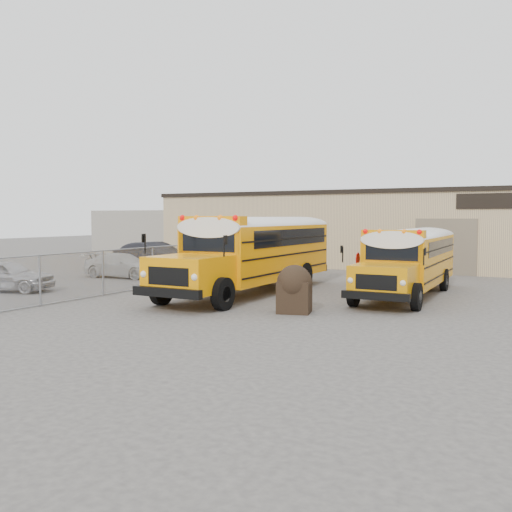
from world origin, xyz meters
The scene contains 10 objects.
ground centered at (0.00, 0.00, 0.00)m, with size 120.00×120.00×0.00m, color #474541.
warehouse centered at (0.00, 19.99, 2.37)m, with size 30.20×10.20×4.67m.
chainlink_fence centered at (-6.00, 3.00, 0.90)m, with size 0.07×18.07×1.81m.
distant_building_left centered at (-22.00, 22.00, 1.80)m, with size 8.00×6.00×3.60m, color gray.
school_bus_left centered at (-1.52, 10.43, 1.83)m, with size 3.31×10.89×3.17m.
school_bus_right centered at (4.09, 11.75, 1.55)m, with size 2.86×9.23×2.68m.
tarp_bundle centered at (2.20, 0.19, 0.80)m, with size 1.25×1.18×1.56m.
car_silver centered at (-10.50, -0.99, 0.67)m, with size 1.59×3.94×1.34m, color #B8B8BD.
car_white centered at (-10.05, 5.50, 0.61)m, with size 1.72×4.24×1.23m, color beige.
car_dark centered at (-10.98, 9.14, 0.82)m, with size 1.74×4.99×1.64m, color black.
Camera 1 is at (10.12, -16.35, 3.12)m, focal length 40.00 mm.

